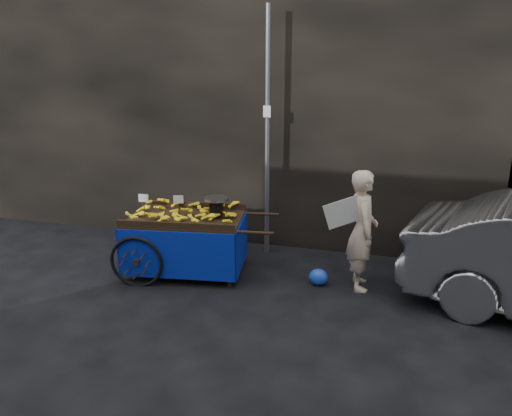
% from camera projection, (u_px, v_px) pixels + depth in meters
% --- Properties ---
extents(ground, '(80.00, 80.00, 0.00)m').
position_uv_depth(ground, '(226.00, 281.00, 7.53)').
color(ground, black).
rests_on(ground, ground).
extents(building_wall, '(13.50, 2.00, 5.00)m').
position_uv_depth(building_wall, '(290.00, 98.00, 9.07)').
color(building_wall, black).
rests_on(building_wall, ground).
extents(street_pole, '(0.12, 0.10, 4.00)m').
position_uv_depth(street_pole, '(268.00, 136.00, 8.04)').
color(street_pole, slate).
rests_on(street_pole, ground).
extents(banana_cart, '(2.51, 1.42, 1.30)m').
position_uv_depth(banana_cart, '(182.00, 223.00, 7.62)').
color(banana_cart, black).
rests_on(banana_cart, ground).
extents(vendor, '(0.82, 0.71, 1.75)m').
position_uv_depth(vendor, '(362.00, 230.00, 7.08)').
color(vendor, '#C9B096').
rests_on(vendor, ground).
extents(plastic_bag, '(0.28, 0.22, 0.25)m').
position_uv_depth(plastic_bag, '(319.00, 277.00, 7.36)').
color(plastic_bag, blue).
rests_on(plastic_bag, ground).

